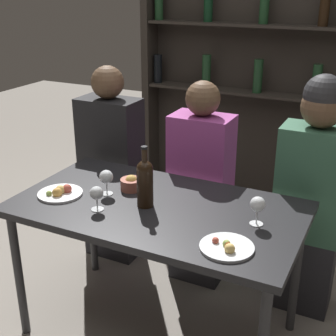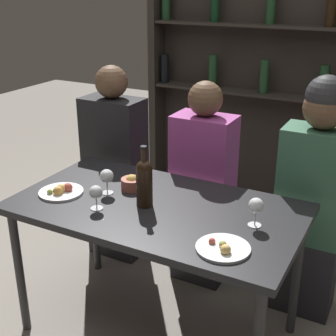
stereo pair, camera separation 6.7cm
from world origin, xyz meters
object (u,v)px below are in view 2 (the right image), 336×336
(wine_glass_0, at_px, (96,193))
(seated_person_left, at_px, (115,170))
(snack_bowl, at_px, (132,183))
(wine_glass_1, at_px, (256,206))
(wine_glass_2, at_px, (107,177))
(seated_person_center, at_px, (203,191))
(food_plate_1, at_px, (61,191))
(seated_person_right, at_px, (313,202))
(wine_bottle, at_px, (144,181))
(food_plate_0, at_px, (223,248))

(wine_glass_0, xyz_separation_m, seated_person_left, (-0.40, 0.73, -0.22))
(snack_bowl, bearing_deg, wine_glass_0, -95.68)
(wine_glass_0, bearing_deg, wine_glass_1, 15.24)
(seated_person_left, bearing_deg, wine_glass_1, -25.96)
(wine_glass_2, bearing_deg, wine_glass_1, 1.63)
(wine_glass_0, relative_size, snack_bowl, 1.06)
(snack_bowl, xyz_separation_m, seated_person_left, (-0.42, 0.46, -0.17))
(seated_person_left, bearing_deg, seated_person_center, 0.00)
(food_plate_1, bearing_deg, wine_glass_1, 8.25)
(wine_glass_0, xyz_separation_m, snack_bowl, (0.03, 0.27, -0.05))
(wine_glass_2, bearing_deg, snack_bowl, 49.98)
(wine_glass_0, height_order, wine_glass_2, wine_glass_2)
(wine_glass_0, bearing_deg, food_plate_1, 168.43)
(seated_person_center, distance_m, seated_person_right, 0.64)
(snack_bowl, height_order, seated_person_left, seated_person_left)
(wine_glass_0, bearing_deg, seated_person_center, 73.11)
(wine_glass_2, height_order, food_plate_1, wine_glass_2)
(wine_glass_2, xyz_separation_m, seated_person_left, (-0.34, 0.56, -0.23))
(wine_bottle, bearing_deg, snack_bowl, 139.56)
(wine_glass_0, height_order, food_plate_0, wine_glass_0)
(wine_glass_1, bearing_deg, seated_person_center, 132.09)
(wine_glass_1, relative_size, wine_glass_2, 1.03)
(snack_bowl, relative_size, seated_person_right, 0.08)
(wine_glass_1, bearing_deg, seated_person_right, 74.68)
(food_plate_0, xyz_separation_m, food_plate_1, (-0.92, 0.11, 0.00))
(wine_glass_0, relative_size, wine_glass_2, 0.92)
(wine_glass_2, xyz_separation_m, seated_person_center, (0.28, 0.56, -0.24))
(snack_bowl, bearing_deg, wine_bottle, -40.44)
(seated_person_left, bearing_deg, food_plate_1, -78.41)
(seated_person_center, bearing_deg, food_plate_0, -60.98)
(wine_glass_1, xyz_separation_m, seated_person_center, (-0.48, 0.54, -0.25))
(wine_glass_2, height_order, seated_person_left, seated_person_left)
(food_plate_1, bearing_deg, seated_person_left, 101.59)
(wine_glass_0, relative_size, seated_person_center, 0.10)
(wine_glass_2, height_order, seated_person_right, seated_person_right)
(wine_bottle, bearing_deg, seated_person_center, 86.02)
(wine_bottle, bearing_deg, food_plate_1, -169.08)
(wine_bottle, relative_size, wine_glass_0, 2.53)
(wine_bottle, bearing_deg, seated_person_left, 134.22)
(food_plate_0, bearing_deg, wine_glass_2, 162.19)
(food_plate_0, bearing_deg, food_plate_1, 173.08)
(wine_glass_1, height_order, wine_glass_2, wine_glass_1)
(wine_glass_2, distance_m, food_plate_0, 0.75)
(seated_person_left, bearing_deg, seated_person_right, -0.00)
(wine_glass_1, xyz_separation_m, seated_person_left, (-1.10, 0.54, -0.23))
(food_plate_1, bearing_deg, wine_glass_2, 30.26)
(wine_bottle, bearing_deg, food_plate_0, -22.24)
(wine_glass_2, bearing_deg, seated_person_right, 31.59)
(wine_glass_0, distance_m, wine_glass_2, 0.18)
(wine_glass_2, xyz_separation_m, seated_person_right, (0.91, 0.56, -0.17))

